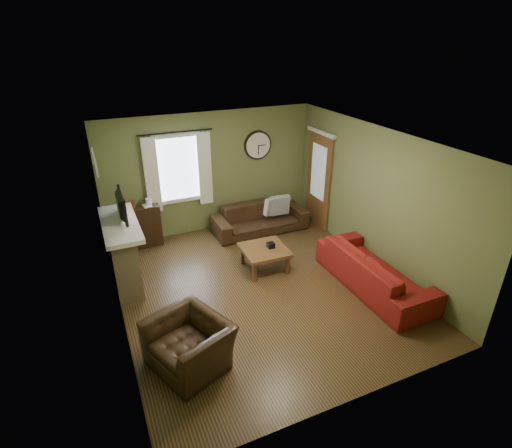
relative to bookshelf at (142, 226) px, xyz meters
name	(u,v)px	position (x,y,z in m)	size (l,w,h in m)	color
floor	(260,288)	(1.58, -2.38, -0.44)	(4.60, 5.20, 0.00)	#47331A
ceiling	(261,141)	(1.58, -2.38, 2.16)	(4.60, 5.20, 0.00)	white
wall_left	(111,250)	(-0.72, -2.38, 0.86)	(0.00, 5.20, 2.60)	olive
wall_right	(375,199)	(3.88, -2.38, 0.86)	(0.00, 5.20, 2.60)	olive
wall_back	(210,173)	(1.58, 0.22, 0.86)	(4.60, 0.00, 2.60)	olive
wall_front	(360,317)	(1.58, -4.98, 0.86)	(4.60, 0.00, 2.60)	olive
fireplace	(123,255)	(-0.52, -1.23, 0.11)	(0.40, 1.40, 1.10)	tan
firebox	(136,265)	(-0.33, -1.23, -0.14)	(0.04, 0.60, 0.55)	black
mantel	(120,224)	(-0.49, -1.23, 0.70)	(0.58, 1.60, 0.08)	white
tv	(118,209)	(-0.47, -1.08, 0.92)	(0.60, 0.08, 0.35)	black
tv_screen	(122,205)	(-0.39, -1.08, 0.97)	(0.02, 0.62, 0.36)	#994C3F
medallion_left	(96,168)	(-0.70, -1.58, 1.81)	(0.28, 0.28, 0.03)	white
medallion_mid	(95,162)	(-0.70, -1.23, 1.81)	(0.28, 0.28, 0.03)	white
medallion_right	(93,156)	(-0.70, -0.88, 1.81)	(0.28, 0.28, 0.03)	white
window_pane	(178,169)	(0.88, 0.20, 1.06)	(1.00, 0.02, 1.30)	silver
curtain_rod	(175,132)	(0.88, 0.10, 1.83)	(0.03, 0.03, 1.50)	black
curtain_left	(152,176)	(0.33, 0.10, 1.01)	(0.28, 0.04, 1.55)	white
curtain_right	(205,169)	(1.43, 0.10, 1.01)	(0.28, 0.04, 1.55)	white
wall_clock	(258,145)	(2.68, 0.17, 1.36)	(0.64, 0.06, 0.64)	white
door	(319,180)	(3.85, -0.53, 0.61)	(0.05, 0.90, 2.10)	brown
bookshelf	(142,226)	(0.00, 0.00, 0.00)	(0.74, 0.31, 0.88)	black
book	(143,203)	(0.06, -0.05, 0.52)	(0.16, 0.22, 0.02)	brown
sofa_brown	(260,218)	(2.50, -0.35, -0.13)	(2.09, 0.82, 0.61)	#312012
pillow_left	(272,206)	(2.80, -0.36, 0.11)	(0.40, 0.12, 0.40)	#94A0A9
pillow_right	(279,205)	(2.95, -0.40, 0.11)	(0.44, 0.13, 0.44)	#94A0A9
sofa_red	(374,270)	(3.40, -3.14, -0.10)	(2.32, 0.91, 0.68)	maroon
armchair	(189,344)	(0.00, -3.59, -0.10)	(1.03, 0.90, 0.67)	#312012
coffee_table	(264,258)	(1.92, -1.84, -0.22)	(0.81, 0.81, 0.43)	brown
tissue_box	(271,249)	(2.04, -1.85, -0.04)	(0.13, 0.13, 0.10)	black
wine_glass_a	(124,230)	(-0.47, -1.76, 0.84)	(0.07, 0.07, 0.19)	white
wine_glass_b	(123,228)	(-0.47, -1.70, 0.84)	(0.07, 0.07, 0.21)	white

